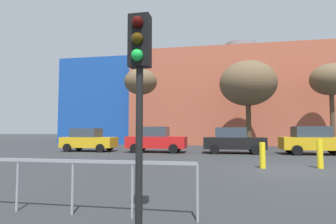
{
  "coord_description": "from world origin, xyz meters",
  "views": [
    {
      "loc": [
        -2.89,
        -11.86,
        1.58
      ],
      "look_at": [
        -6.43,
        7.82,
        2.94
      ],
      "focal_mm": 29.22,
      "sensor_mm": 36.0,
      "label": 1
    }
  ],
  "objects_px": {
    "parked_car_0": "(88,140)",
    "parked_car_1": "(156,140)",
    "traffic_light_near_left": "(139,69)",
    "bare_tree_2": "(248,84)",
    "parked_car_2": "(233,140)",
    "bare_tree_1": "(331,80)",
    "bollard_yellow_1": "(320,154)",
    "bollard_yellow_2": "(262,155)",
    "bare_tree_0": "(141,83)",
    "parked_car_3": "(314,140)"
  },
  "relations": [
    {
      "from": "bollard_yellow_2",
      "to": "traffic_light_near_left",
      "type": "bearing_deg",
      "value": -112.15
    },
    {
      "from": "traffic_light_near_left",
      "to": "bare_tree_1",
      "type": "height_order",
      "value": "bare_tree_1"
    },
    {
      "from": "bollard_yellow_2",
      "to": "bare_tree_2",
      "type": "bearing_deg",
      "value": 86.11
    },
    {
      "from": "parked_car_0",
      "to": "bollard_yellow_1",
      "type": "distance_m",
      "value": 15.67
    },
    {
      "from": "parked_car_3",
      "to": "bare_tree_2",
      "type": "xyz_separation_m",
      "value": [
        -3.57,
        5.35,
        4.82
      ]
    },
    {
      "from": "bare_tree_1",
      "to": "bollard_yellow_1",
      "type": "distance_m",
      "value": 15.51
    },
    {
      "from": "parked_car_1",
      "to": "traffic_light_near_left",
      "type": "relative_size",
      "value": 1.21
    },
    {
      "from": "bare_tree_2",
      "to": "parked_car_1",
      "type": "bearing_deg",
      "value": -143.3
    },
    {
      "from": "parked_car_1",
      "to": "parked_car_0",
      "type": "bearing_deg",
      "value": 180.0
    },
    {
      "from": "parked_car_2",
      "to": "bollard_yellow_1",
      "type": "relative_size",
      "value": 3.47
    },
    {
      "from": "parked_car_1",
      "to": "parked_car_2",
      "type": "height_order",
      "value": "parked_car_1"
    },
    {
      "from": "traffic_light_near_left",
      "to": "bollard_yellow_2",
      "type": "xyz_separation_m",
      "value": [
        3.14,
        7.72,
        -2.08
      ]
    },
    {
      "from": "traffic_light_near_left",
      "to": "bollard_yellow_1",
      "type": "bearing_deg",
      "value": 147.34
    },
    {
      "from": "traffic_light_near_left",
      "to": "bare_tree_2",
      "type": "height_order",
      "value": "bare_tree_2"
    },
    {
      "from": "parked_car_2",
      "to": "parked_car_0",
      "type": "bearing_deg",
      "value": 180.0
    },
    {
      "from": "traffic_light_near_left",
      "to": "bollard_yellow_2",
      "type": "bearing_deg",
      "value": 159.39
    },
    {
      "from": "bollard_yellow_1",
      "to": "parked_car_3",
      "type": "bearing_deg",
      "value": 73.76
    },
    {
      "from": "bollard_yellow_1",
      "to": "bare_tree_0",
      "type": "bearing_deg",
      "value": 132.58
    },
    {
      "from": "parked_car_1",
      "to": "bare_tree_0",
      "type": "relative_size",
      "value": 0.58
    },
    {
      "from": "parked_car_2",
      "to": "bare_tree_1",
      "type": "height_order",
      "value": "bare_tree_1"
    },
    {
      "from": "parked_car_1",
      "to": "bare_tree_0",
      "type": "height_order",
      "value": "bare_tree_0"
    },
    {
      "from": "bare_tree_0",
      "to": "bare_tree_1",
      "type": "xyz_separation_m",
      "value": [
        17.01,
        1.03,
        -0.11
      ]
    },
    {
      "from": "bollard_yellow_2",
      "to": "bare_tree_0",
      "type": "bearing_deg",
      "value": 125.13
    },
    {
      "from": "bare_tree_1",
      "to": "bollard_yellow_2",
      "type": "height_order",
      "value": "bare_tree_1"
    },
    {
      "from": "parked_car_2",
      "to": "traffic_light_near_left",
      "type": "height_order",
      "value": "traffic_light_near_left"
    },
    {
      "from": "bollard_yellow_1",
      "to": "parked_car_0",
      "type": "bearing_deg",
      "value": 153.07
    },
    {
      "from": "parked_car_1",
      "to": "bare_tree_2",
      "type": "height_order",
      "value": "bare_tree_2"
    },
    {
      "from": "parked_car_0",
      "to": "bollard_yellow_1",
      "type": "bearing_deg",
      "value": -26.93
    },
    {
      "from": "parked_car_1",
      "to": "bollard_yellow_1",
      "type": "distance_m",
      "value": 11.21
    },
    {
      "from": "traffic_light_near_left",
      "to": "parked_car_3",
      "type": "bearing_deg",
      "value": 155.05
    },
    {
      "from": "bare_tree_2",
      "to": "bollard_yellow_1",
      "type": "bearing_deg",
      "value": -83.11
    },
    {
      "from": "bare_tree_2",
      "to": "bollard_yellow_2",
      "type": "height_order",
      "value": "bare_tree_2"
    },
    {
      "from": "parked_car_3",
      "to": "bare_tree_0",
      "type": "distance_m",
      "value": 15.32
    },
    {
      "from": "parked_car_0",
      "to": "parked_car_3",
      "type": "bearing_deg",
      "value": -0.0
    },
    {
      "from": "parked_car_1",
      "to": "parked_car_2",
      "type": "distance_m",
      "value": 5.51
    },
    {
      "from": "parked_car_2",
      "to": "parked_car_3",
      "type": "distance_m",
      "value": 5.23
    },
    {
      "from": "traffic_light_near_left",
      "to": "bare_tree_2",
      "type": "xyz_separation_m",
      "value": [
        4.02,
        20.56,
        3.13
      ]
    },
    {
      "from": "parked_car_0",
      "to": "bare_tree_1",
      "type": "xyz_separation_m",
      "value": [
        19.62,
        6.3,
        5.13
      ]
    },
    {
      "from": "traffic_light_near_left",
      "to": "bare_tree_2",
      "type": "relative_size",
      "value": 0.46
    },
    {
      "from": "bare_tree_0",
      "to": "bare_tree_2",
      "type": "height_order",
      "value": "bare_tree_2"
    },
    {
      "from": "bare_tree_0",
      "to": "bare_tree_1",
      "type": "distance_m",
      "value": 17.04
    },
    {
      "from": "parked_car_2",
      "to": "parked_car_3",
      "type": "bearing_deg",
      "value": -0.0
    },
    {
      "from": "traffic_light_near_left",
      "to": "bare_tree_2",
      "type": "distance_m",
      "value": 21.18
    },
    {
      "from": "bare_tree_1",
      "to": "traffic_light_near_left",
      "type": "bearing_deg",
      "value": -117.45
    },
    {
      "from": "bare_tree_0",
      "to": "bollard_yellow_1",
      "type": "relative_size",
      "value": 6.23
    },
    {
      "from": "parked_car_2",
      "to": "bare_tree_0",
      "type": "bearing_deg",
      "value": 147.28
    },
    {
      "from": "traffic_light_near_left",
      "to": "bollard_yellow_2",
      "type": "relative_size",
      "value": 3.28
    },
    {
      "from": "parked_car_3",
      "to": "bare_tree_0",
      "type": "height_order",
      "value": "bare_tree_0"
    },
    {
      "from": "bare_tree_2",
      "to": "bollard_yellow_1",
      "type": "distance_m",
      "value": 13.55
    },
    {
      "from": "parked_car_0",
      "to": "parked_car_1",
      "type": "distance_m",
      "value": 5.29
    }
  ]
}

